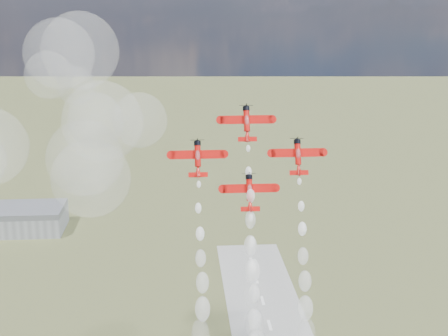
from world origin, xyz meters
TOP-DOWN VIEW (x-y plane):
  - hangar at (-120.00, 180.00)m, footprint 50.00×28.00m
  - plane_lead at (-15.94, 12.63)m, footprint 13.16×6.56m
  - plane_left at (-28.46, 8.79)m, footprint 13.16×6.56m
  - plane_right at (-3.41, 8.79)m, footprint 13.16×6.56m
  - plane_slot at (-15.94, 4.96)m, footprint 13.16×6.56m
  - smoke_trail_lead at (-15.98, -7.16)m, footprint 5.19×24.59m
  - drifted_smoke_cloud at (-63.45, 26.17)m, footprint 64.92×37.30m

SIDE VIEW (x-z plane):
  - hangar at x=-120.00m, z-range 0.00..13.00m
  - smoke_trail_lead at x=-15.98m, z-range 26.36..72.05m
  - plane_slot at x=-15.94m, z-range 69.29..78.03m
  - plane_left at x=-28.46m, z-range 77.17..85.92m
  - plane_right at x=-3.41m, z-range 77.17..85.92m
  - drifted_smoke_cloud at x=-63.45m, z-range 61.01..114.15m
  - plane_lead at x=-15.94m, z-range 85.06..93.80m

